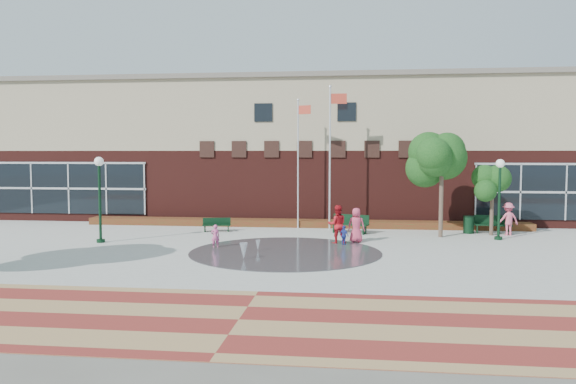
# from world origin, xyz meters

# --- Properties ---
(ground) EXTENTS (120.00, 120.00, 0.00)m
(ground) POSITION_xyz_m (0.00, 0.00, 0.00)
(ground) COLOR #666056
(ground) RESTS_ON ground
(plaza_concrete) EXTENTS (46.00, 18.00, 0.01)m
(plaza_concrete) POSITION_xyz_m (0.00, 4.00, 0.00)
(plaza_concrete) COLOR #A8A8A0
(plaza_concrete) RESTS_ON ground
(paver_band) EXTENTS (46.00, 6.00, 0.01)m
(paver_band) POSITION_xyz_m (0.00, -7.00, 0.00)
(paver_band) COLOR maroon
(paver_band) RESTS_ON ground
(splash_pad) EXTENTS (8.40, 8.40, 0.01)m
(splash_pad) POSITION_xyz_m (0.00, 3.00, 0.00)
(splash_pad) COLOR #383A3D
(splash_pad) RESTS_ON ground
(library_building) EXTENTS (44.40, 10.40, 9.20)m
(library_building) POSITION_xyz_m (0.00, 17.48, 4.64)
(library_building) COLOR #4C1C18
(library_building) RESTS_ON ground
(flower_bed) EXTENTS (26.00, 1.20, 0.40)m
(flower_bed) POSITION_xyz_m (0.00, 11.60, 0.00)
(flower_bed) COLOR maroon
(flower_bed) RESTS_ON ground
(flagpole_left) EXTENTS (0.82, 0.39, 7.46)m
(flagpole_left) POSITION_xyz_m (-0.20, 10.91, 4.15)
(flagpole_left) COLOR white
(flagpole_left) RESTS_ON ground
(flagpole_right) EXTENTS (1.00, 0.16, 8.11)m
(flagpole_right) POSITION_xyz_m (1.66, 10.23, 4.53)
(flagpole_right) COLOR white
(flagpole_right) RESTS_ON ground
(lamp_left) EXTENTS (0.44, 0.44, 4.18)m
(lamp_left) POSITION_xyz_m (-9.25, 4.63, 2.60)
(lamp_left) COLOR black
(lamp_left) RESTS_ON ground
(lamp_right) EXTENTS (0.43, 0.43, 4.06)m
(lamp_right) POSITION_xyz_m (10.19, 7.82, 2.52)
(lamp_right) COLOR black
(lamp_right) RESTS_ON ground
(bench_left) EXTENTS (1.59, 0.70, 0.77)m
(bench_left) POSITION_xyz_m (-4.57, 8.98, 0.25)
(bench_left) COLOR black
(bench_left) RESTS_ON ground
(bench_mid) EXTENTS (2.10, 1.21, 1.02)m
(bench_mid) POSITION_xyz_m (2.75, 9.22, 0.33)
(bench_mid) COLOR black
(bench_mid) RESTS_ON ground
(bench_right) EXTENTS (2.02, 0.86, 0.99)m
(bench_right) POSITION_xyz_m (10.44, 10.00, 0.32)
(bench_right) COLOR black
(bench_right) RESTS_ON ground
(trash_can) EXTENTS (0.60, 0.60, 0.98)m
(trash_can) POSITION_xyz_m (9.14, 9.92, 0.50)
(trash_can) COLOR black
(trash_can) RESTS_ON ground
(tree_mid) EXTENTS (3.12, 3.12, 5.27)m
(tree_mid) POSITION_xyz_m (7.44, 8.38, 3.83)
(tree_mid) COLOR #49372C
(tree_mid) RESTS_ON ground
(tree_small_right) EXTENTS (2.12, 2.12, 3.63)m
(tree_small_right) POSITION_xyz_m (10.20, 9.34, 2.65)
(tree_small_right) COLOR #49372C
(tree_small_right) RESTS_ON ground
(water_jet_a) EXTENTS (0.35, 0.35, 0.67)m
(water_jet_a) POSITION_xyz_m (-1.48, 1.12, 0.00)
(water_jet_a) COLOR white
(water_jet_a) RESTS_ON ground
(water_jet_b) EXTENTS (0.21, 0.21, 0.47)m
(water_jet_b) POSITION_xyz_m (-1.25, 3.19, 0.00)
(water_jet_b) COLOR white
(water_jet_b) RESTS_ON ground
(child_splash) EXTENTS (0.46, 0.38, 1.08)m
(child_splash) POSITION_xyz_m (-3.35, 3.84, 0.54)
(child_splash) COLOR #E35797
(child_splash) RESTS_ON ground
(adult_red) EXTENTS (1.01, 0.85, 1.85)m
(adult_red) POSITION_xyz_m (2.18, 5.75, 0.93)
(adult_red) COLOR red
(adult_red) RESTS_ON ground
(adult_pink) EXTENTS (0.91, 0.67, 1.70)m
(adult_pink) POSITION_xyz_m (3.09, 6.18, 0.85)
(adult_pink) COLOR #D14161
(adult_pink) RESTS_ON ground
(child_blue) EXTENTS (0.57, 0.56, 0.96)m
(child_blue) POSITION_xyz_m (2.52, 5.21, 0.48)
(child_blue) COLOR #2C3EA8
(child_blue) RESTS_ON ground
(person_bench) EXTENTS (1.26, 0.92, 1.75)m
(person_bench) POSITION_xyz_m (11.08, 9.47, 0.87)
(person_bench) COLOR #E95F7F
(person_bench) RESTS_ON ground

